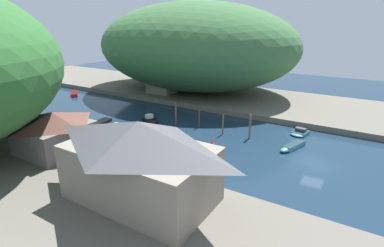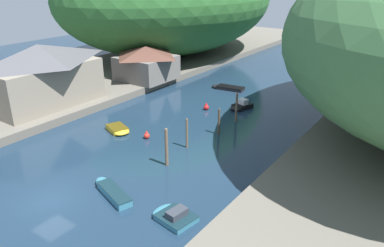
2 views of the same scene
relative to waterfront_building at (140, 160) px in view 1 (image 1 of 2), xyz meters
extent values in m
plane|color=#192D42|center=(17.72, 17.89, -4.83)|extent=(130.00, 130.00, 0.00)
cube|color=#666056|center=(40.97, 17.89, -4.35)|extent=(22.00, 120.00, 0.97)
ellipsoid|color=#3D6B3D|center=(42.07, 19.77, 6.00)|extent=(34.08, 47.72, 19.73)
cube|color=gray|center=(0.00, 0.00, -1.28)|extent=(7.61, 13.08, 5.17)
pyramid|color=#4C4C51|center=(0.00, 0.00, 2.46)|extent=(8.22, 14.12, 2.31)
cube|color=slate|center=(2.59, 16.14, -2.10)|extent=(7.53, 7.38, 3.53)
pyramid|color=brown|center=(2.59, 16.14, 0.42)|extent=(8.13, 7.97, 1.52)
cube|color=gray|center=(35.10, 23.93, -2.45)|extent=(4.64, 5.70, 2.83)
pyramid|color=brown|center=(35.10, 23.93, -0.29)|extent=(5.01, 6.15, 1.49)
cube|color=black|center=(19.83, 15.27, -4.56)|extent=(2.26, 2.79, 0.55)
ellipsoid|color=black|center=(19.50, 14.11, -4.56)|extent=(1.85, 1.60, 0.55)
cube|color=black|center=(19.83, 15.27, -4.27)|extent=(2.31, 2.84, 0.03)
cube|color=silver|center=(19.85, 15.34, -3.93)|extent=(1.35, 1.14, 0.70)
cube|color=gold|center=(11.95, 0.70, -4.58)|extent=(2.99, 2.53, 0.51)
ellipsoid|color=gold|center=(13.13, 0.24, -4.58)|extent=(1.77, 2.00, 0.51)
cube|color=#4C3E0E|center=(11.95, 0.70, -4.31)|extent=(3.05, 2.58, 0.03)
cube|color=red|center=(25.78, 42.45, -4.52)|extent=(4.18, 4.66, 0.62)
ellipsoid|color=red|center=(27.36, 44.35, -4.52)|extent=(2.55, 2.71, 0.62)
cube|color=#450A0A|center=(25.78, 42.45, -4.19)|extent=(4.26, 4.75, 0.03)
cube|color=black|center=(14.49, 21.45, -4.60)|extent=(4.16, 2.18, 0.48)
ellipsoid|color=black|center=(12.52, 21.20, -4.60)|extent=(2.17, 1.84, 0.48)
cube|color=black|center=(14.49, 21.45, -4.34)|extent=(4.24, 2.22, 0.03)
cube|color=teal|center=(21.39, -8.74, -4.54)|extent=(4.17, 2.34, 0.58)
ellipsoid|color=teal|center=(19.49, -8.11, -4.54)|extent=(2.25, 1.66, 0.58)
cube|color=#132A33|center=(21.39, -8.74, -4.23)|extent=(4.26, 2.39, 0.03)
cube|color=teal|center=(27.21, -8.26, -4.63)|extent=(2.82, 2.52, 0.40)
ellipsoid|color=teal|center=(25.96, -8.07, -4.63)|extent=(1.55, 2.23, 0.40)
cube|color=#132A33|center=(27.21, -8.26, -4.42)|extent=(2.87, 2.57, 0.03)
cube|color=#333842|center=(27.28, -8.27, -4.17)|extent=(1.10, 1.63, 0.53)
cylinder|color=brown|center=(21.47, -2.24, -3.09)|extent=(0.31, 0.31, 3.49)
sphere|color=brown|center=(21.47, -2.24, -1.28)|extent=(0.28, 0.28, 0.28)
cylinder|color=brown|center=(20.79, 1.80, -3.33)|extent=(0.23, 0.23, 3.01)
sphere|color=brown|center=(20.79, 1.80, -1.77)|extent=(0.21, 0.21, 0.21)
cylinder|color=#4C3D2D|center=(21.66, 6.48, -3.42)|extent=(0.25, 0.25, 2.83)
sphere|color=#4C3D2D|center=(21.66, 6.48, -1.96)|extent=(0.23, 0.23, 0.23)
cylinder|color=brown|center=(21.36, 10.82, -3.14)|extent=(0.26, 0.26, 3.39)
sphere|color=brown|center=(21.36, 10.82, -1.39)|extent=(0.23, 0.23, 0.23)
sphere|color=red|center=(16.32, 12.09, -4.49)|extent=(0.68, 0.68, 0.68)
cone|color=red|center=(16.32, 12.09, -3.99)|extent=(0.34, 0.34, 0.34)
sphere|color=red|center=(16.03, 1.06, -4.52)|extent=(0.63, 0.63, 0.63)
cone|color=red|center=(16.03, 1.06, -4.05)|extent=(0.31, 0.31, 0.31)
cylinder|color=#282D3D|center=(3.61, 6.09, -3.44)|extent=(0.13, 0.13, 0.85)
cylinder|color=#282D3D|center=(3.66, 6.26, -3.44)|extent=(0.13, 0.13, 0.85)
cube|color=gold|center=(3.64, 6.17, -2.71)|extent=(0.31, 0.42, 0.62)
sphere|color=beige|center=(3.64, 6.17, -2.29)|extent=(0.22, 0.22, 0.22)
camera|label=1|loc=(-18.04, -16.45, 11.75)|focal=28.00mm
camera|label=2|loc=(40.99, -25.64, 11.85)|focal=35.00mm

